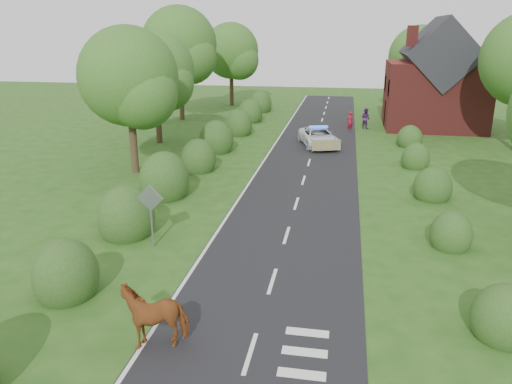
% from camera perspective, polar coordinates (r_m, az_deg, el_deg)
% --- Properties ---
extents(ground, '(120.00, 120.00, 0.00)m').
position_cam_1_polar(ground, '(17.06, 1.89, -10.19)').
color(ground, '#234D16').
extents(road, '(6.00, 70.00, 0.02)m').
position_cam_1_polar(road, '(31.02, 5.93, 2.90)').
color(road, black).
rests_on(road, ground).
extents(road_markings, '(4.96, 70.00, 0.01)m').
position_cam_1_polar(road_markings, '(29.18, 2.48, 2.04)').
color(road_markings, white).
rests_on(road_markings, road).
extents(hedgerow_left, '(2.75, 50.41, 3.00)m').
position_cam_1_polar(hedgerow_left, '(28.88, -7.56, 3.21)').
color(hedgerow_left, '#1D3615').
rests_on(hedgerow_left, ground).
extents(hedgerow_right, '(2.10, 45.78, 2.10)m').
position_cam_1_polar(hedgerow_right, '(27.52, 19.15, 1.18)').
color(hedgerow_right, '#1D3615').
rests_on(hedgerow_right, ground).
extents(tree_left_a, '(5.74, 5.60, 8.38)m').
position_cam_1_polar(tree_left_a, '(29.37, -14.01, 12.21)').
color(tree_left_a, '#332316').
rests_on(tree_left_a, ground).
extents(tree_left_b, '(5.74, 5.60, 8.07)m').
position_cam_1_polar(tree_left_b, '(37.34, -11.12, 13.08)').
color(tree_left_b, '#332316').
rests_on(tree_left_b, ground).
extents(tree_left_c, '(6.97, 6.80, 10.22)m').
position_cam_1_polar(tree_left_c, '(47.12, -8.48, 16.00)').
color(tree_left_c, '#332316').
rests_on(tree_left_c, ground).
extents(tree_left_d, '(6.15, 6.00, 8.89)m').
position_cam_1_polar(tree_left_d, '(56.15, -2.63, 15.56)').
color(tree_left_d, '#332316').
rests_on(tree_left_d, ground).
extents(tree_right_c, '(6.15, 6.00, 8.58)m').
position_cam_1_polar(tree_right_c, '(53.28, 18.47, 14.24)').
color(tree_right_c, '#332316').
rests_on(tree_right_c, ground).
extents(road_sign, '(1.06, 0.08, 2.53)m').
position_cam_1_polar(road_sign, '(19.40, -11.95, -1.66)').
color(road_sign, gray).
rests_on(road_sign, ground).
extents(house, '(8.00, 7.40, 9.17)m').
position_cam_1_polar(house, '(45.68, 19.85, 11.64)').
color(house, maroon).
rests_on(house, ground).
extents(cow, '(2.32, 1.83, 1.46)m').
position_cam_1_polar(cow, '(14.06, -11.43, -13.82)').
color(cow, brown).
rests_on(cow, ground).
extents(police_van, '(3.49, 5.25, 1.48)m').
position_cam_1_polar(police_van, '(36.60, 7.13, 6.25)').
color(police_van, silver).
rests_on(police_van, ground).
extents(pedestrian_red, '(0.70, 0.62, 1.60)m').
position_cam_1_polar(pedestrian_red, '(42.73, 10.69, 7.96)').
color(pedestrian_red, maroon).
rests_on(pedestrian_red, ground).
extents(pedestrian_purple, '(1.08, 1.06, 1.76)m').
position_cam_1_polar(pedestrian_purple, '(43.94, 12.40, 8.22)').
color(pedestrian_purple, '#45235A').
rests_on(pedestrian_purple, ground).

